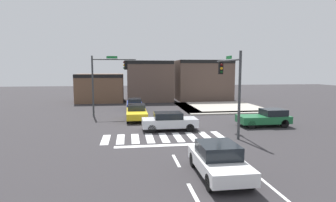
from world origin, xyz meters
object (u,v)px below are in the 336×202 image
at_px(car_blue, 134,104).
at_px(car_silver, 169,121).
at_px(traffic_signal_northwest, 107,75).
at_px(car_yellow, 137,112).
at_px(traffic_signal_southeast, 231,79).
at_px(car_white, 219,160).
at_px(car_green, 266,118).

height_order(car_blue, car_silver, car_silver).
bearing_deg(traffic_signal_northwest, car_yellow, -42.06).
height_order(traffic_signal_southeast, traffic_signal_northwest, traffic_signal_northwest).
bearing_deg(car_yellow, car_white, 12.42).
distance_m(traffic_signal_northwest, car_yellow, 5.25).
xyz_separation_m(car_green, car_white, (-7.54, -10.08, 0.01)).
bearing_deg(car_silver, car_yellow, -64.36).
height_order(car_silver, car_white, car_white).
xyz_separation_m(traffic_signal_northwest, car_yellow, (2.88, -2.60, -3.55)).
relative_size(traffic_signal_northwest, car_silver, 1.43).
bearing_deg(car_silver, car_blue, -78.02).
relative_size(car_yellow, car_green, 1.08).
height_order(car_yellow, car_blue, car_yellow).
bearing_deg(car_blue, traffic_signal_southeast, 26.73).
bearing_deg(car_yellow, car_green, 66.56).
distance_m(car_silver, car_green, 8.37).
bearing_deg(traffic_signal_northwest, car_blue, 54.95).
xyz_separation_m(car_blue, car_green, (10.84, -11.31, 0.03)).
xyz_separation_m(car_yellow, car_silver, (2.43, -5.07, 0.00)).
distance_m(traffic_signal_northwest, car_green, 15.88).
height_order(traffic_signal_southeast, car_silver, traffic_signal_southeast).
bearing_deg(car_white, car_yellow, 12.42).
distance_m(traffic_signal_southeast, car_blue, 15.49).
distance_m(car_silver, car_white, 9.72).
bearing_deg(car_yellow, car_blue, -179.58).
relative_size(traffic_signal_southeast, car_white, 1.45).
xyz_separation_m(traffic_signal_northwest, car_green, (13.67, -7.27, -3.55)).
height_order(traffic_signal_northwest, car_blue, traffic_signal_northwest).
height_order(traffic_signal_northwest, car_green, traffic_signal_northwest).
height_order(car_silver, car_green, car_green).
distance_m(car_yellow, car_silver, 5.63).
bearing_deg(traffic_signal_northwest, car_silver, -55.29).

